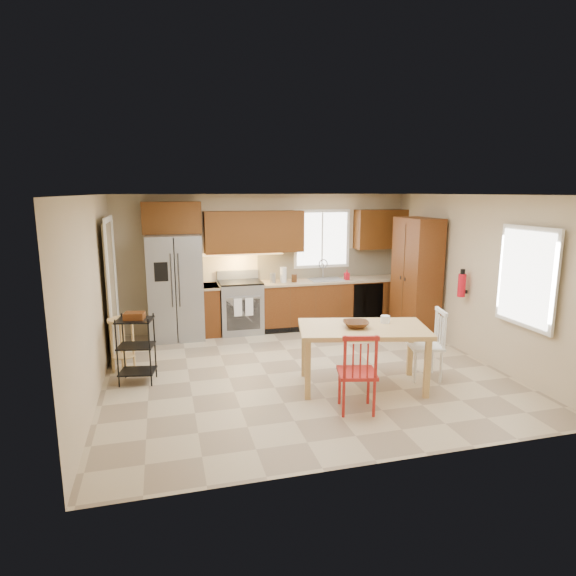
# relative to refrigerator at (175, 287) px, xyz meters

# --- Properties ---
(floor) EXTENTS (5.50, 5.50, 0.00)m
(floor) POSITION_rel_refrigerator_xyz_m (1.70, -2.12, -0.91)
(floor) COLOR tan
(floor) RESTS_ON ground
(ceiling) EXTENTS (5.50, 5.00, 0.02)m
(ceiling) POSITION_rel_refrigerator_xyz_m (1.70, -2.12, 1.59)
(ceiling) COLOR silver
(ceiling) RESTS_ON ground
(wall_back) EXTENTS (5.50, 0.02, 2.50)m
(wall_back) POSITION_rel_refrigerator_xyz_m (1.70, 0.38, 0.34)
(wall_back) COLOR #CCB793
(wall_back) RESTS_ON ground
(wall_front) EXTENTS (5.50, 0.02, 2.50)m
(wall_front) POSITION_rel_refrigerator_xyz_m (1.70, -4.62, 0.34)
(wall_front) COLOR #CCB793
(wall_front) RESTS_ON ground
(wall_left) EXTENTS (0.02, 5.00, 2.50)m
(wall_left) POSITION_rel_refrigerator_xyz_m (-1.05, -2.12, 0.34)
(wall_left) COLOR #CCB793
(wall_left) RESTS_ON ground
(wall_right) EXTENTS (0.02, 5.00, 2.50)m
(wall_right) POSITION_rel_refrigerator_xyz_m (4.45, -2.12, 0.34)
(wall_right) COLOR #CCB793
(wall_right) RESTS_ON ground
(refrigerator) EXTENTS (0.92, 0.75, 1.82)m
(refrigerator) POSITION_rel_refrigerator_xyz_m (0.00, 0.00, 0.00)
(refrigerator) COLOR gray
(refrigerator) RESTS_ON floor
(range_stove) EXTENTS (0.76, 0.63, 0.92)m
(range_stove) POSITION_rel_refrigerator_xyz_m (1.15, 0.06, -0.45)
(range_stove) COLOR gray
(range_stove) RESTS_ON floor
(base_cabinet_narrow) EXTENTS (0.30, 0.60, 0.90)m
(base_cabinet_narrow) POSITION_rel_refrigerator_xyz_m (0.60, 0.08, -0.46)
(base_cabinet_narrow) COLOR #592E10
(base_cabinet_narrow) RESTS_ON floor
(base_cabinet_run) EXTENTS (2.92, 0.60, 0.90)m
(base_cabinet_run) POSITION_rel_refrigerator_xyz_m (2.99, 0.08, -0.46)
(base_cabinet_run) COLOR #592E10
(base_cabinet_run) RESTS_ON floor
(dishwasher) EXTENTS (0.60, 0.02, 0.78)m
(dishwasher) POSITION_rel_refrigerator_xyz_m (3.55, -0.22, -0.46)
(dishwasher) COLOR black
(dishwasher) RESTS_ON floor
(backsplash) EXTENTS (2.92, 0.03, 0.55)m
(backsplash) POSITION_rel_refrigerator_xyz_m (2.99, 0.36, 0.27)
(backsplash) COLOR beige
(backsplash) RESTS_ON wall_back
(upper_over_fridge) EXTENTS (1.00, 0.35, 0.55)m
(upper_over_fridge) POSITION_rel_refrigerator_xyz_m (0.00, 0.20, 1.19)
(upper_over_fridge) COLOR #5B2F0F
(upper_over_fridge) RESTS_ON wall_back
(upper_left_block) EXTENTS (1.80, 0.35, 0.75)m
(upper_left_block) POSITION_rel_refrigerator_xyz_m (1.45, 0.20, 0.92)
(upper_left_block) COLOR #5B2F0F
(upper_left_block) RESTS_ON wall_back
(upper_right_block) EXTENTS (1.00, 0.35, 0.75)m
(upper_right_block) POSITION_rel_refrigerator_xyz_m (3.95, 0.20, 0.92)
(upper_right_block) COLOR #5B2F0F
(upper_right_block) RESTS_ON wall_back
(window_back) EXTENTS (1.12, 0.04, 1.12)m
(window_back) POSITION_rel_refrigerator_xyz_m (2.80, 0.35, 0.74)
(window_back) COLOR white
(window_back) RESTS_ON wall_back
(sink) EXTENTS (0.62, 0.46, 0.16)m
(sink) POSITION_rel_refrigerator_xyz_m (2.80, 0.08, -0.05)
(sink) COLOR gray
(sink) RESTS_ON base_cabinet_run
(undercab_glow) EXTENTS (1.60, 0.30, 0.01)m
(undercab_glow) POSITION_rel_refrigerator_xyz_m (1.15, 0.17, 0.52)
(undercab_glow) COLOR #FFBF66
(undercab_glow) RESTS_ON wall_back
(soap_bottle) EXTENTS (0.09, 0.09, 0.19)m
(soap_bottle) POSITION_rel_refrigerator_xyz_m (3.18, -0.02, 0.09)
(soap_bottle) COLOR red
(soap_bottle) RESTS_ON base_cabinet_run
(paper_towel) EXTENTS (0.12, 0.12, 0.28)m
(paper_towel) POSITION_rel_refrigerator_xyz_m (1.95, 0.03, 0.13)
(paper_towel) COLOR white
(paper_towel) RESTS_ON base_cabinet_run
(canister_steel) EXTENTS (0.11, 0.11, 0.18)m
(canister_steel) POSITION_rel_refrigerator_xyz_m (1.75, 0.03, 0.08)
(canister_steel) COLOR gray
(canister_steel) RESTS_ON base_cabinet_run
(canister_wood) EXTENTS (0.10, 0.10, 0.14)m
(canister_wood) POSITION_rel_refrigerator_xyz_m (2.15, -0.00, 0.06)
(canister_wood) COLOR #502B15
(canister_wood) RESTS_ON base_cabinet_run
(pantry) EXTENTS (0.50, 0.95, 2.10)m
(pantry) POSITION_rel_refrigerator_xyz_m (4.13, -0.93, 0.14)
(pantry) COLOR #592E10
(pantry) RESTS_ON floor
(fire_extinguisher) EXTENTS (0.12, 0.12, 0.36)m
(fire_extinguisher) POSITION_rel_refrigerator_xyz_m (4.33, -1.98, 0.19)
(fire_extinguisher) COLOR red
(fire_extinguisher) RESTS_ON wall_right
(window_right) EXTENTS (0.04, 1.02, 1.32)m
(window_right) POSITION_rel_refrigerator_xyz_m (4.38, -3.27, 0.54)
(window_right) COLOR white
(window_right) RESTS_ON wall_right
(doorway) EXTENTS (0.04, 0.95, 2.10)m
(doorway) POSITION_rel_refrigerator_xyz_m (-0.97, -0.82, 0.14)
(doorway) COLOR #8C7A59
(doorway) RESTS_ON wall_left
(dining_table) EXTENTS (1.82, 1.28, 0.80)m
(dining_table) POSITION_rel_refrigerator_xyz_m (2.29, -2.85, -0.51)
(dining_table) COLOR tan
(dining_table) RESTS_ON floor
(chair_red) EXTENTS (0.54, 0.54, 0.97)m
(chair_red) POSITION_rel_refrigerator_xyz_m (1.94, -3.50, -0.43)
(chair_red) COLOR #A81F19
(chair_red) RESTS_ON floor
(chair_white) EXTENTS (0.54, 0.54, 0.97)m
(chair_white) POSITION_rel_refrigerator_xyz_m (3.24, -2.80, -0.43)
(chair_white) COLOR white
(chair_white) RESTS_ON floor
(table_bowl) EXTENTS (0.40, 0.40, 0.08)m
(table_bowl) POSITION_rel_refrigerator_xyz_m (2.19, -2.85, -0.10)
(table_bowl) COLOR #502B15
(table_bowl) RESTS_ON dining_table
(table_jar) EXTENTS (0.15, 0.15, 0.15)m
(table_jar) POSITION_rel_refrigerator_xyz_m (2.65, -2.75, -0.07)
(table_jar) COLOR white
(table_jar) RESTS_ON dining_table
(bar_stool) EXTENTS (0.49, 0.49, 0.78)m
(bar_stool) POSITION_rel_refrigerator_xyz_m (-0.80, -1.46, -0.52)
(bar_stool) COLOR tan
(bar_stool) RESTS_ON floor
(utility_cart) EXTENTS (0.52, 0.44, 0.92)m
(utility_cart) POSITION_rel_refrigerator_xyz_m (-0.59, -1.95, -0.45)
(utility_cart) COLOR black
(utility_cart) RESTS_ON floor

